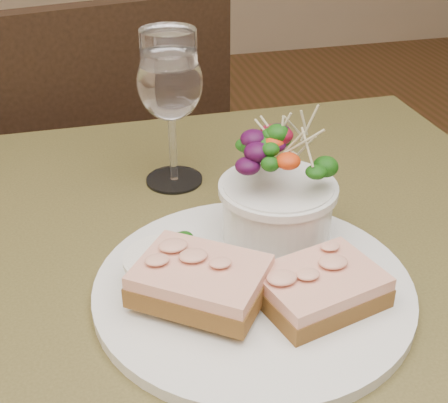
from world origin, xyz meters
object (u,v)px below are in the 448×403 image
object	(u,v)px
chair_far	(107,263)
sandwich_back	(201,281)
dinner_plate	(253,288)
ramekin	(165,271)
cafe_table	(219,352)
wine_glass	(170,87)
salad_bowl	(278,186)
sandwich_front	(320,288)

from	to	relation	value
chair_far	sandwich_back	bearing A→B (deg)	82.22
dinner_plate	ramekin	distance (m)	0.09
cafe_table	sandwich_back	size ratio (longest dim) A/B	5.78
chair_far	wine_glass	distance (m)	0.76
chair_far	sandwich_back	size ratio (longest dim) A/B	6.51
wine_glass	chair_far	bearing A→B (deg)	99.43
sandwich_back	salad_bowl	xyz separation A→B (m)	(0.10, 0.08, 0.04)
salad_bowl	wine_glass	distance (m)	0.19
sandwich_front	wine_glass	distance (m)	0.30
sandwich_front	wine_glass	bearing A→B (deg)	91.63
sandwich_back	chair_far	bearing A→B (deg)	131.13
sandwich_back	wine_glass	bearing A→B (deg)	121.48
cafe_table	ramekin	world-z (taller)	ramekin
chair_far	salad_bowl	size ratio (longest dim) A/B	7.09
ramekin	sandwich_back	bearing A→B (deg)	-45.62
wine_glass	salad_bowl	bearing A→B (deg)	-64.93
ramekin	wine_glass	xyz separation A→B (m)	(0.05, 0.22, 0.09)
salad_bowl	chair_far	bearing A→B (deg)	103.62
chair_far	ramekin	xyz separation A→B (m)	(0.03, -0.71, 0.49)
sandwich_back	wine_glass	world-z (taller)	wine_glass
dinner_plate	sandwich_back	size ratio (longest dim) A/B	2.16
chair_far	sandwich_front	xyz separation A→B (m)	(0.16, -0.76, 0.48)
cafe_table	dinner_plate	size ratio (longest dim) A/B	2.68
sandwich_front	wine_glass	size ratio (longest dim) A/B	0.70
sandwich_back	dinner_plate	bearing A→B (deg)	51.39
cafe_table	sandwich_front	bearing A→B (deg)	-44.70
chair_far	sandwich_front	world-z (taller)	chair_far
cafe_table	wine_glass	world-z (taller)	wine_glass
sandwich_front	sandwich_back	xyz separation A→B (m)	(-0.10, 0.03, 0.01)
chair_far	wine_glass	bearing A→B (deg)	87.09
ramekin	sandwich_front	bearing A→B (deg)	-22.28
cafe_table	salad_bowl	bearing A→B (deg)	27.39
cafe_table	chair_far	distance (m)	0.78
sandwich_front	sandwich_back	world-z (taller)	sandwich_back
sandwich_front	wine_glass	xyz separation A→B (m)	(-0.08, 0.27, 0.10)
wine_glass	cafe_table	bearing A→B (deg)	-88.28
chair_far	wine_glass	world-z (taller)	wine_glass
cafe_table	salad_bowl	distance (m)	0.19
dinner_plate	sandwich_back	world-z (taller)	sandwich_back
cafe_table	salad_bowl	world-z (taller)	salad_bowl
chair_far	ramekin	size ratio (longest dim) A/B	13.07
dinner_plate	sandwich_back	distance (m)	0.06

